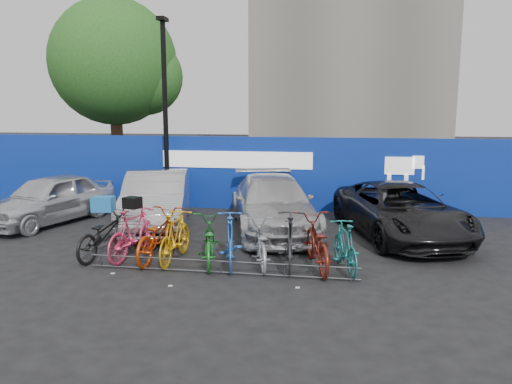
% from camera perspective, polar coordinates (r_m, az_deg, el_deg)
% --- Properties ---
extents(ground, '(100.00, 100.00, 0.00)m').
position_cam_1_polar(ground, '(10.86, -3.29, -8.37)').
color(ground, black).
rests_on(ground, ground).
extents(hoarding, '(22.00, 0.18, 2.40)m').
position_cam_1_polar(hoarding, '(16.37, 1.25, 2.13)').
color(hoarding, navy).
rests_on(hoarding, ground).
extents(tree, '(5.40, 5.20, 7.80)m').
position_cam_1_polar(tree, '(22.13, -15.33, 13.81)').
color(tree, '#382314').
rests_on(tree, ground).
extents(lamppost, '(0.25, 0.50, 6.11)m').
position_cam_1_polar(lamppost, '(16.40, -10.33, 9.24)').
color(lamppost, black).
rests_on(lamppost, ground).
extents(bike_rack, '(5.60, 0.03, 0.30)m').
position_cam_1_polar(bike_rack, '(10.25, -4.03, -8.54)').
color(bike_rack, '#595B60').
rests_on(bike_rack, ground).
extents(car_0, '(2.85, 4.52, 1.43)m').
position_cam_1_polar(car_0, '(15.75, -22.54, -0.72)').
color(car_0, silver).
rests_on(car_0, ground).
extents(car_1, '(2.80, 5.02, 1.57)m').
position_cam_1_polar(car_1, '(14.28, -11.29, -0.89)').
color(car_1, '#A2A2A6').
rests_on(car_1, ground).
extents(car_2, '(3.32, 5.46, 1.48)m').
position_cam_1_polar(car_2, '(13.65, 1.95, -1.39)').
color(car_2, '#BBBBC0').
rests_on(car_2, ground).
extents(car_3, '(3.70, 5.51, 1.40)m').
position_cam_1_polar(car_3, '(13.48, 16.17, -2.07)').
color(car_3, black).
rests_on(car_3, ground).
extents(bike_0, '(1.02, 2.10, 1.06)m').
position_cam_1_polar(bike_0, '(11.83, -16.90, -4.60)').
color(bike_0, black).
rests_on(bike_0, ground).
extents(bike_1, '(0.90, 1.98, 1.15)m').
position_cam_1_polar(bike_1, '(11.53, -13.81, -4.60)').
color(bike_1, '#D0325D').
rests_on(bike_1, ground).
extents(bike_2, '(0.90, 2.14, 1.10)m').
position_cam_1_polar(bike_2, '(11.33, -11.14, -4.88)').
color(bike_2, '#AA3408').
rests_on(bike_2, ground).
extents(bike_3, '(0.59, 1.88, 1.12)m').
position_cam_1_polar(bike_3, '(11.09, -9.22, -5.08)').
color(bike_3, orange).
rests_on(bike_3, ground).
extents(bike_4, '(1.12, 2.05, 1.02)m').
position_cam_1_polar(bike_4, '(10.87, -5.44, -5.57)').
color(bike_4, '#1A7321').
rests_on(bike_4, ground).
extents(bike_5, '(0.94, 1.98, 1.14)m').
position_cam_1_polar(bike_5, '(10.70, -2.97, -5.45)').
color(bike_5, blue).
rests_on(bike_5, ground).
extents(bike_6, '(1.06, 1.92, 0.96)m').
position_cam_1_polar(bike_6, '(10.70, 0.49, -5.96)').
color(bike_6, '#999B9F').
rests_on(bike_6, ground).
extents(bike_7, '(0.72, 1.99, 1.17)m').
position_cam_1_polar(bike_7, '(10.64, 3.94, -5.46)').
color(bike_7, '#28282A').
rests_on(bike_7, ground).
extents(bike_8, '(1.22, 2.23, 1.11)m').
position_cam_1_polar(bike_8, '(10.57, 6.91, -5.79)').
color(bike_8, maroon).
rests_on(bike_8, ground).
extents(bike_9, '(0.91, 1.81, 1.05)m').
position_cam_1_polar(bike_9, '(10.51, 10.16, -6.14)').
color(bike_9, '#1D7678').
rests_on(bike_9, ground).
extents(cargo_crate, '(0.50, 0.41, 0.33)m').
position_cam_1_polar(cargo_crate, '(11.68, -17.06, -1.31)').
color(cargo_crate, '#1C65B1').
rests_on(cargo_crate, bike_0).
extents(cargo_topcase, '(0.41, 0.38, 0.25)m').
position_cam_1_polar(cargo_topcase, '(11.38, -13.95, -1.19)').
color(cargo_topcase, black).
rests_on(cargo_topcase, bike_1).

